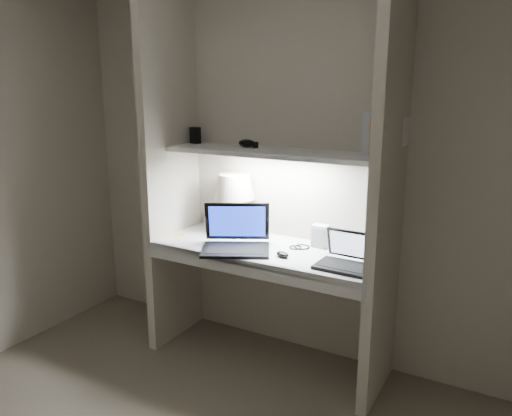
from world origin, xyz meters
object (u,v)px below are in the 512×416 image
Objects in this scene: laptop_netbook at (347,259)px; book_row at (386,135)px; table_lamp at (235,194)px; laptop_main at (236,239)px; speaker at (321,236)px.

book_row reaches higher than laptop_netbook.
book_row is (0.10, 0.28, 0.67)m from laptop_netbook.
laptop_main is (0.19, -0.29, -0.21)m from table_lamp.
laptop_netbook is (0.70, 0.03, -0.02)m from laptop_main.
book_row is (0.36, 0.03, 0.64)m from speaker.
laptop_main is at bearing -174.96° from laptop_netbook.
book_row is (0.80, 0.31, 0.65)m from laptop_main.
book_row is at bearing 10.96° from speaker.
book_row is (0.99, 0.02, 0.44)m from table_lamp.
laptop_main is at bearing -142.37° from speaker.
table_lamp is 1.65× the size of book_row.
table_lamp is 0.95m from laptop_netbook.
book_row is at bearing 72.93° from laptop_netbook.
table_lamp is 0.66m from speaker.
speaker is (0.63, -0.01, -0.20)m from table_lamp.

